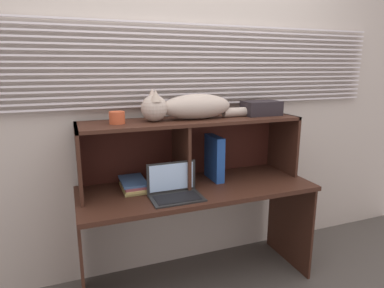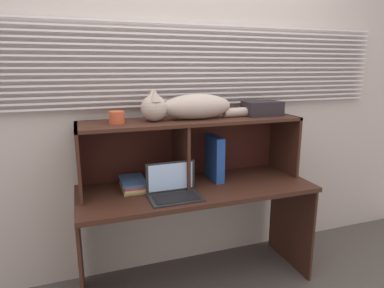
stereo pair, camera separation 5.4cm
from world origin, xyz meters
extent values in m
cube|color=#BEB3A7|center=(0.00, 0.55, 1.25)|extent=(4.40, 0.04, 2.50)
cube|color=silver|center=(0.00, 0.50, 1.24)|extent=(3.21, 0.02, 0.01)
cube|color=silver|center=(0.00, 0.50, 1.27)|extent=(3.21, 0.02, 0.01)
cube|color=silver|center=(0.00, 0.50, 1.31)|extent=(3.21, 0.02, 0.01)
cube|color=silver|center=(0.00, 0.50, 1.35)|extent=(3.21, 0.02, 0.01)
cube|color=silver|center=(0.00, 0.50, 1.38)|extent=(3.21, 0.02, 0.01)
cube|color=silver|center=(0.00, 0.50, 1.42)|extent=(3.21, 0.02, 0.01)
cube|color=silver|center=(0.00, 0.50, 1.45)|extent=(3.21, 0.02, 0.01)
cube|color=silver|center=(0.00, 0.50, 1.49)|extent=(3.21, 0.02, 0.01)
cube|color=silver|center=(0.00, 0.50, 1.53)|extent=(3.21, 0.02, 0.01)
cube|color=silver|center=(0.00, 0.50, 1.56)|extent=(3.21, 0.02, 0.01)
cube|color=silver|center=(0.00, 0.50, 1.60)|extent=(3.21, 0.02, 0.01)
cube|color=silver|center=(0.00, 0.50, 1.64)|extent=(3.21, 0.02, 0.01)
cube|color=silver|center=(0.00, 0.50, 1.67)|extent=(3.21, 0.02, 0.01)
cube|color=silver|center=(0.00, 0.50, 1.71)|extent=(3.21, 0.02, 0.01)
cube|color=silver|center=(0.00, 0.50, 1.74)|extent=(3.21, 0.02, 0.01)
cube|color=silver|center=(0.00, 0.50, 1.78)|extent=(3.21, 0.02, 0.01)
cube|color=#3A1F15|center=(0.00, 0.21, 0.70)|extent=(1.55, 0.59, 0.03)
cube|color=#3A1F15|center=(-0.77, 0.21, 0.34)|extent=(0.02, 0.53, 0.69)
cube|color=#3A1F15|center=(0.77, 0.21, 0.34)|extent=(0.02, 0.53, 0.69)
cube|color=#3A1F15|center=(0.00, 0.32, 1.15)|extent=(1.49, 0.37, 0.02)
cube|color=#3A1F15|center=(-0.73, 0.32, 0.94)|extent=(0.02, 0.37, 0.44)
cube|color=#3A1F15|center=(0.73, 0.32, 0.94)|extent=(0.02, 0.37, 0.44)
cube|color=#3A1F15|center=(-0.08, 0.32, 0.93)|extent=(0.02, 0.35, 0.42)
cube|color=#3F1912|center=(0.00, 0.50, 0.94)|extent=(1.49, 0.01, 0.44)
ellipsoid|color=#B5A496|center=(0.03, 0.32, 1.24)|extent=(0.48, 0.18, 0.17)
sphere|color=#B5A496|center=(-0.26, 0.32, 1.24)|extent=(0.17, 0.17, 0.17)
cone|color=#B8A594|center=(-0.26, 0.27, 1.33)|extent=(0.08, 0.08, 0.08)
cone|color=#B5A092|center=(-0.26, 0.36, 1.33)|extent=(0.08, 0.08, 0.08)
cylinder|color=#B5A496|center=(0.37, 0.32, 1.19)|extent=(0.27, 0.06, 0.06)
cube|color=black|center=(-0.19, 0.06, 0.72)|extent=(0.32, 0.21, 0.01)
cube|color=black|center=(-0.19, 0.17, 0.83)|extent=(0.32, 0.01, 0.19)
cube|color=#ADD1F9|center=(-0.19, 0.16, 0.83)|extent=(0.28, 0.00, 0.17)
cube|color=black|center=(-0.19, 0.05, 0.73)|extent=(0.27, 0.15, 0.00)
cube|color=#1F4A9D|center=(0.17, 0.32, 0.87)|extent=(0.06, 0.22, 0.31)
cube|color=tan|center=(-0.41, 0.32, 0.73)|extent=(0.16, 0.25, 0.02)
cube|color=tan|center=(-0.40, 0.31, 0.74)|extent=(0.16, 0.25, 0.02)
cube|color=brown|center=(-0.40, 0.32, 0.76)|extent=(0.16, 0.25, 0.02)
cube|color=#36537F|center=(-0.41, 0.32, 0.78)|extent=(0.16, 0.25, 0.01)
cylinder|color=#C24E2C|center=(-0.49, 0.32, 1.19)|extent=(0.10, 0.10, 0.07)
cube|color=black|center=(0.53, 0.32, 1.21)|extent=(0.27, 0.16, 0.10)
camera|label=1|loc=(-0.77, -1.72, 1.50)|focal=30.90mm
camera|label=2|loc=(-0.71, -1.74, 1.50)|focal=30.90mm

